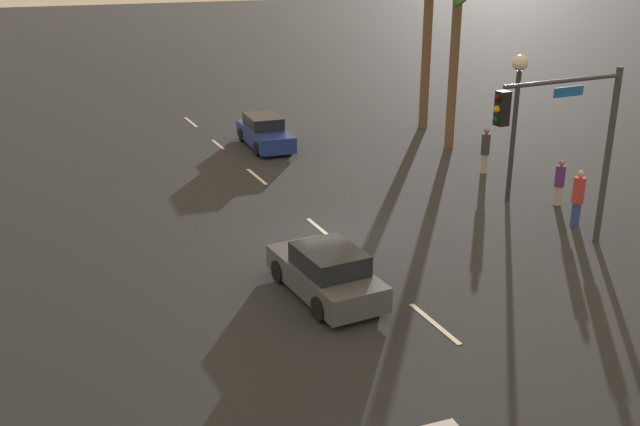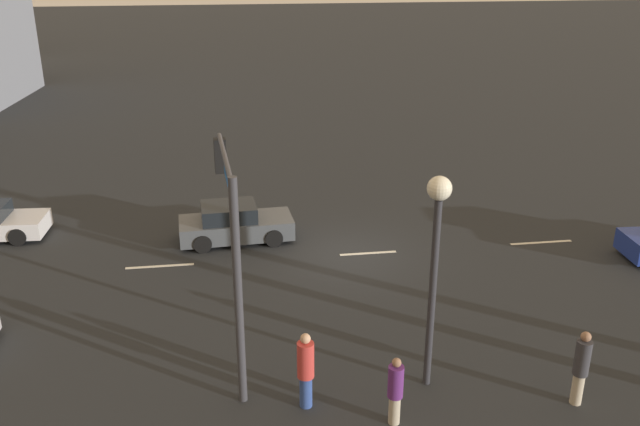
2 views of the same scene
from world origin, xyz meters
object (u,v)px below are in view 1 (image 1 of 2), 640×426
pedestrian_1 (578,197)px  car_0 (326,273)px  pedestrian_2 (560,182)px  traffic_signal (572,132)px  car_2 (265,133)px  palm_tree_0 (458,6)px  pedestrian_0 (485,149)px  palm_tree_1 (427,8)px  streetlamp (517,99)px

pedestrian_1 → car_0: bearing=-82.2°
pedestrian_2 → traffic_signal: bearing=-40.9°
car_2 → traffic_signal: 16.42m
pedestrian_2 → palm_tree_0: bearing=173.8°
car_2 → pedestrian_1: size_ratio=2.36×
palm_tree_0 → car_2: bearing=-115.1°
car_2 → pedestrian_2: (12.18, 6.99, 0.23)m
pedestrian_1 → pedestrian_0: bearing=172.6°
car_0 → car_2: car_2 is taller
traffic_signal → palm_tree_1: bearing=163.1°
pedestrian_1 → palm_tree_0: size_ratio=0.23×
streetlamp → traffic_signal: bearing=-19.5°
pedestrian_0 → palm_tree_0: palm_tree_0 is taller
car_2 → pedestrian_1: (14.07, 6.11, 0.36)m
traffic_signal → palm_tree_1: (-16.02, 4.87, 2.28)m
streetlamp → pedestrian_0: 4.48m
traffic_signal → car_0: bearing=-91.3°
pedestrian_1 → pedestrian_2: pedestrian_1 is taller
pedestrian_0 → pedestrian_2: pedestrian_0 is taller
palm_tree_0 → pedestrian_2: bearing=-6.2°
car_0 → streetlamp: bearing=115.1°
pedestrian_0 → palm_tree_0: bearing=166.2°
car_0 → pedestrian_0: pedestrian_0 is taller
car_0 → pedestrian_1: pedestrian_1 is taller
traffic_signal → pedestrian_1: bearing=126.5°
pedestrian_2 → streetlamp: bearing=-130.8°
palm_tree_0 → pedestrian_0: bearing=-13.8°
palm_tree_1 → palm_tree_0: bearing=-13.4°
pedestrian_2 → car_2: bearing=-150.1°
car_0 → pedestrian_2: (-3.25, 10.77, 0.25)m
car_2 → pedestrian_0: pedestrian_0 is taller
pedestrian_1 → palm_tree_0: (-10.36, 1.81, 5.42)m
car_0 → palm_tree_0: size_ratio=0.48×
car_2 → streetlamp: 12.78m
car_0 → traffic_signal: 8.42m
car_2 → pedestrian_0: (7.77, 6.92, 0.36)m
pedestrian_2 → palm_tree_1: bearing=171.4°
pedestrian_0 → car_0: bearing=-54.4°
traffic_signal → streetlamp: bearing=160.5°
car_0 → car_2: bearing=166.2°
car_2 → traffic_signal: bearing=14.5°
traffic_signal → pedestrian_1: 3.80m
pedestrian_0 → pedestrian_1: bearing=-7.4°
pedestrian_1 → palm_tree_0: palm_tree_0 is taller
pedestrian_1 → car_2: bearing=-156.5°
car_0 → pedestrian_2: 11.26m
car_2 → palm_tree_0: bearing=64.9°
pedestrian_0 → palm_tree_0: (-4.07, 0.99, 5.42)m
car_2 → palm_tree_1: 10.42m
traffic_signal → pedestrian_2: 5.39m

